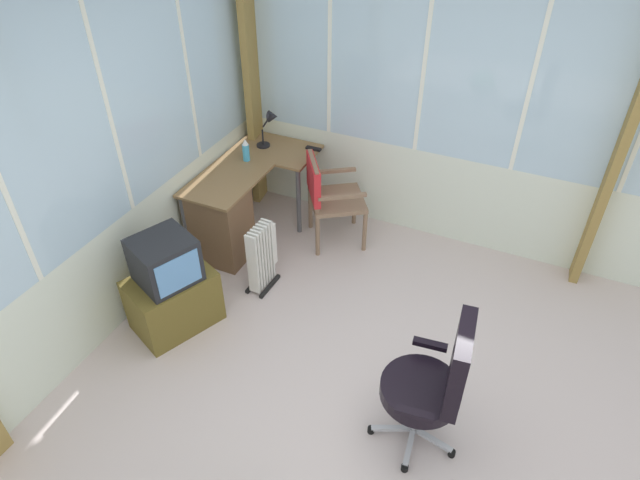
{
  "coord_description": "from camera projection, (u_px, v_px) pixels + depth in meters",
  "views": [
    {
      "loc": [
        -2.11,
        -0.64,
        3.25
      ],
      "look_at": [
        0.84,
        0.71,
        0.74
      ],
      "focal_mm": 30.8,
      "sensor_mm": 36.0,
      "label": 1
    }
  ],
  "objects": [
    {
      "name": "ground",
      "position": [
        364.0,
        424.0,
        3.74
      ],
      "size": [
        5.51,
        5.23,
        0.06
      ],
      "primitive_type": "cube",
      "color": "beige"
    },
    {
      "name": "tv_on_stand",
      "position": [
        171.0,
        289.0,
        4.22
      ],
      "size": [
        0.76,
        0.66,
        0.83
      ],
      "color": "brown",
      "rests_on": "ground"
    },
    {
      "name": "tv_remote",
      "position": [
        313.0,
        149.0,
        5.22
      ],
      "size": [
        0.05,
        0.15,
        0.02
      ],
      "primitive_type": "cube",
      "rotation": [
        0.0,
        0.0,
        0.01
      ],
      "color": "black",
      "rests_on": "desk"
    },
    {
      "name": "desk",
      "position": [
        224.0,
        217.0,
        4.93
      ],
      "size": [
        1.35,
        0.79,
        0.73
      ],
      "color": "olive",
      "rests_on": "ground"
    },
    {
      "name": "space_heater",
      "position": [
        262.0,
        255.0,
        4.62
      ],
      "size": [
        0.35,
        0.18,
        0.62
      ],
      "color": "white",
      "rests_on": "ground"
    },
    {
      "name": "office_chair",
      "position": [
        436.0,
        381.0,
        3.28
      ],
      "size": [
        0.61,
        0.58,
        1.03
      ],
      "color": "#B7B7BF",
      "rests_on": "ground"
    },
    {
      "name": "wooden_armchair",
      "position": [
        324.0,
        191.0,
        4.97
      ],
      "size": [
        0.67,
        0.67,
        0.88
      ],
      "color": "#83654D",
      "rests_on": "ground"
    },
    {
      "name": "curtain_east_far",
      "position": [
        622.0,
        143.0,
        4.12
      ],
      "size": [
        0.27,
        0.08,
        2.6
      ],
      "primitive_type": "cube",
      "rotation": [
        0.0,
        0.0,
        0.04
      ],
      "color": "olive",
      "rests_on": "ground"
    },
    {
      "name": "east_window_panel",
      "position": [
        471.0,
        106.0,
        4.53
      ],
      "size": [
        0.07,
        4.23,
        2.7
      ],
      "color": "silver",
      "rests_on": "ground"
    },
    {
      "name": "curtain_corner",
      "position": [
        252.0,
        79.0,
        5.13
      ],
      "size": [
        0.27,
        0.11,
        2.6
      ],
      "primitive_type": "cube",
      "rotation": [
        0.0,
        0.0,
        0.14
      ],
      "color": "olive",
      "rests_on": "ground"
    },
    {
      "name": "north_window_panel",
      "position": [
        69.0,
        181.0,
        3.6
      ],
      "size": [
        4.51,
        0.07,
        2.7
      ],
      "color": "silver",
      "rests_on": "ground"
    },
    {
      "name": "desk_lamp",
      "position": [
        271.0,
        123.0,
        5.19
      ],
      "size": [
        0.22,
        0.19,
        0.34
      ],
      "color": "black",
      "rests_on": "desk"
    },
    {
      "name": "spray_bottle",
      "position": [
        246.0,
        150.0,
        5.01
      ],
      "size": [
        0.06,
        0.06,
        0.22
      ],
      "color": "#44ACDA",
      "rests_on": "desk"
    }
  ]
}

